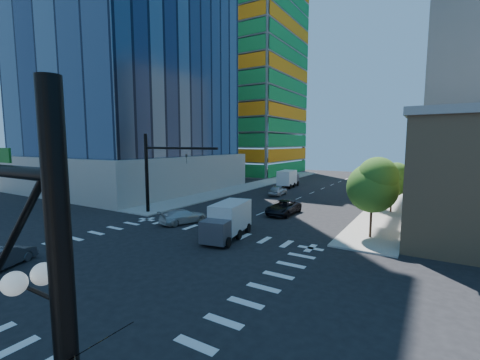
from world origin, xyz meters
The scene contains 15 objects.
ground centered at (0.00, 0.00, 0.00)m, with size 160.00×160.00×0.00m, color black.
road_markings centered at (0.00, 0.00, 0.01)m, with size 20.00×20.00×0.01m, color silver.
sidewalk_ne centered at (12.50, 40.00, 0.07)m, with size 5.00×60.00×0.15m, color gray.
sidewalk_nw centered at (-12.50, 40.00, 0.07)m, with size 5.00×60.00×0.15m, color gray.
construction_building centered at (-27.41, 61.93, 24.61)m, with size 25.16×34.50×70.60m.
signal_mast_se centered at (10.60, -11.50, 5.01)m, with size 10.51×2.48×9.00m.
signal_mast_nw centered at (-10.00, 11.50, 5.49)m, with size 10.20×0.40×9.00m.
tree_south centered at (12.63, 13.90, 4.69)m, with size 4.16×4.16×6.82m.
tree_north centered at (12.93, 25.90, 3.99)m, with size 3.54×3.52×5.78m.
car_nb_far centered at (2.38, 18.90, 0.78)m, with size 2.60×5.65×1.57m, color black.
car_sb_near centered at (-4.65, 9.86, 0.72)m, with size 2.01×4.94×1.43m, color silver.
car_sb_mid centered at (-3.82, 30.95, 0.79)m, with size 1.86×4.63×1.58m, color silver.
car_sb_cross centered at (-6.85, -5.18, 0.71)m, with size 1.51×4.33×1.43m, color #444448.
box_truck_near centered at (2.03, 7.71, 1.31)m, with size 3.32×5.97×2.96m.
box_truck_far centered at (-6.12, 40.77, 1.38)m, with size 3.03×6.12×3.11m.
Camera 1 is at (16.77, -14.37, 8.08)m, focal length 24.00 mm.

